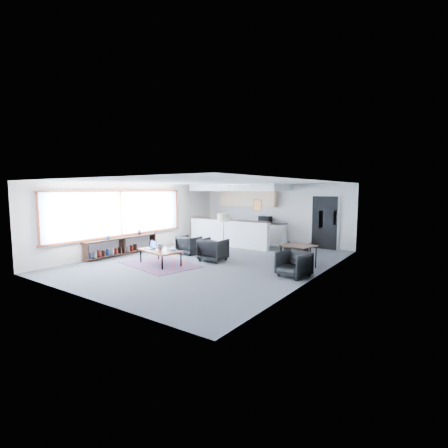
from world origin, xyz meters
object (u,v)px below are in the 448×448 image
Objects in this scene: ceramic_pot at (160,247)px; coffee_table at (160,251)px; floor_lamp at (224,219)px; microwave at (265,219)px; dining_chair_near at (294,265)px; dining_table at (299,247)px; laptop at (152,246)px; book_stack at (172,250)px; armchair_left at (189,244)px; dining_chair_far at (298,254)px; armchair_right at (213,249)px.

coffee_table is at bearing 130.03° from ceramic_pot.
floor_lamp is 2.90× the size of microwave.
floor_lamp is 2.32× the size of dining_chair_near.
dining_table is at bearing -49.41° from microwave.
laptop is 0.76× the size of microwave.
book_stack is 1.95m from armchair_left.
floor_lamp reaches higher than dining_chair_far.
dining_chair_near is at bearing 15.39° from book_stack.
armchair_right reaches higher than coffee_table.
microwave is (-0.02, 3.17, -0.21)m from floor_lamp.
dining_table reaches higher than coffee_table.
floor_lamp is at bearing -89.80° from microwave.
armchair_right is at bearing -76.39° from floor_lamp.
armchair_left is at bearing -175.80° from dining_chair_near.
coffee_table is 0.47m from book_stack.
laptop reaches higher than coffee_table.
armchair_right is at bearing 65.71° from coffee_table.
dining_table is 0.62m from dining_chair_far.
coffee_table is 1.85m from armchair_left.
armchair_right reaches higher than book_stack.
coffee_table is 2.99× the size of microwave.
dining_chair_far is at bearing 35.87° from ceramic_pot.
armchair_left is at bearing -158.59° from floor_lamp.
armchair_right is 1.28× the size of dining_chair_far.
dining_chair_far is (3.92, 0.71, -0.04)m from armchair_left.
coffee_table is 7.06× the size of ceramic_pot.
armchair_right reaches higher than laptop.
laptop is 4.54m from dining_chair_near.
floor_lamp is (0.83, 2.29, 0.88)m from coffee_table.
armchair_left is 0.76× the size of dining_table.
coffee_table is 2.13× the size of armchair_left.
floor_lamp is (1.22, 2.28, 0.78)m from laptop.
armchair_left reaches higher than laptop.
ceramic_pot is at bearing -151.05° from dining_chair_near.
laptop is at bearing 88.94° from armchair_left.
coffee_table is 2.42× the size of dining_chair_far.
ceramic_pot is 4.35m from dining_chair_far.
microwave is (1.20, 3.64, 0.74)m from armchair_left.
armchair_left is 1.41× the size of microwave.
floor_lamp is at bearing 73.88° from laptop.
laptop is 4.67m from dining_chair_far.
armchair_left is 3.99m from dining_chair_far.
laptop reaches higher than ceramic_pot.
armchair_left is 0.49× the size of floor_lamp.
dining_chair_near is (4.01, 1.07, -0.25)m from ceramic_pot.
armchair_right reaches higher than dining_chair_near.
armchair_left is 1.50m from armchair_right.
armchair_left is (0.00, 1.81, -0.17)m from laptop.
coffee_table is at bearing 11.48° from laptop.
microwave is (1.20, 5.45, 0.57)m from laptop.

